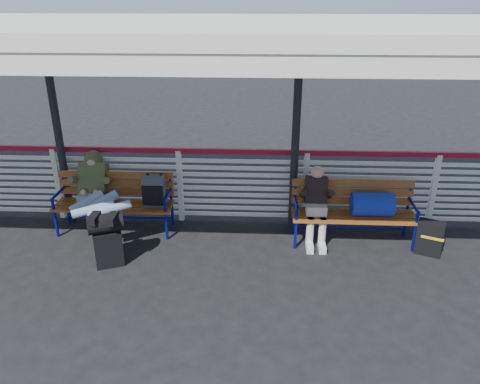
# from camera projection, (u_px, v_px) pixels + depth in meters

# --- Properties ---
(ground) EXTENTS (60.00, 60.00, 0.00)m
(ground) POSITION_uv_depth(u_px,v_px,m) (158.00, 286.00, 6.01)
(ground) COLOR black
(ground) RESTS_ON ground
(fence) EXTENTS (12.08, 0.08, 1.24)m
(fence) POSITION_uv_depth(u_px,v_px,m) (180.00, 183.00, 7.49)
(fence) COLOR silver
(fence) RESTS_ON ground
(canopy) EXTENTS (12.60, 3.60, 3.16)m
(canopy) POSITION_uv_depth(u_px,v_px,m) (155.00, 31.00, 5.60)
(canopy) COLOR silver
(canopy) RESTS_ON ground
(luggage_stack) EXTENTS (0.53, 0.42, 0.77)m
(luggage_stack) POSITION_uv_depth(u_px,v_px,m) (107.00, 238.00, 6.31)
(luggage_stack) COLOR black
(luggage_stack) RESTS_ON ground
(bench_left) EXTENTS (1.80, 0.56, 0.93)m
(bench_left) POSITION_uv_depth(u_px,v_px,m) (127.00, 195.00, 7.19)
(bench_left) COLOR brown
(bench_left) RESTS_ON ground
(bench_right) EXTENTS (1.80, 0.56, 0.92)m
(bench_right) POSITION_uv_depth(u_px,v_px,m) (363.00, 205.00, 6.84)
(bench_right) COLOR brown
(bench_right) RESTS_ON ground
(traveler_man) EXTENTS (0.93, 1.63, 0.77)m
(traveler_man) POSITION_uv_depth(u_px,v_px,m) (97.00, 199.00, 6.85)
(traveler_man) COLOR #849BB2
(traveler_man) RESTS_ON ground
(companion_person) EXTENTS (0.32, 0.66, 1.15)m
(companion_person) POSITION_uv_depth(u_px,v_px,m) (316.00, 205.00, 6.87)
(companion_person) COLOR beige
(companion_person) RESTS_ON ground
(suitcase_side) EXTENTS (0.41, 0.35, 0.50)m
(suitcase_side) POSITION_uv_depth(u_px,v_px,m) (430.00, 238.00, 6.66)
(suitcase_side) COLOR black
(suitcase_side) RESTS_ON ground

